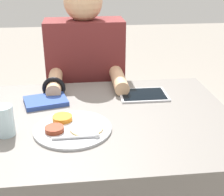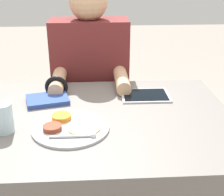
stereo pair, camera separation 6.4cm
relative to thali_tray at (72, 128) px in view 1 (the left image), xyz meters
The scene contains 6 objects.
dining_table 0.42m from the thali_tray, 37.51° to the left, with size 1.09×0.81×0.76m.
thali_tray is the anchor object (origin of this frame).
red_notebook 0.28m from the thali_tray, 114.31° to the left, with size 0.21×0.18×0.02m.
tablet_device 0.44m from the thali_tray, 40.96° to the left, with size 0.23×0.17×0.01m.
person_diner 0.67m from the thali_tray, 83.31° to the left, with size 0.43×0.47×1.25m.
drinking_glass 0.24m from the thali_tray, behind, with size 0.07×0.07×0.11m.
Camera 1 is at (-0.09, -1.13, 1.34)m, focal length 50.00 mm.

